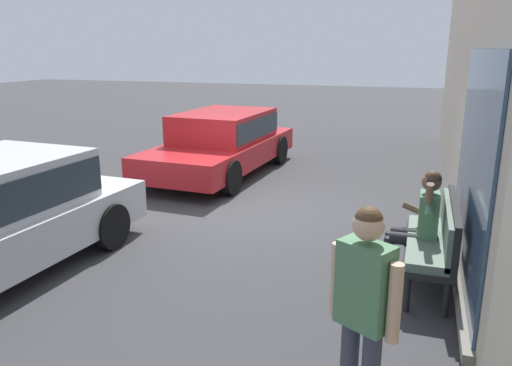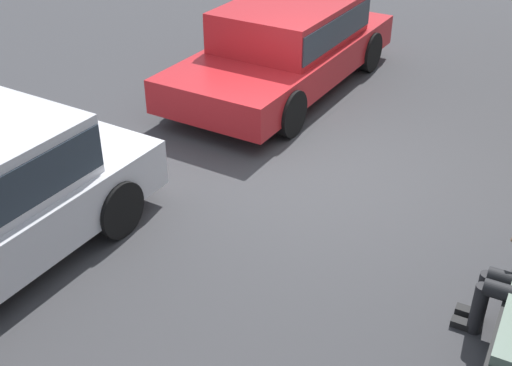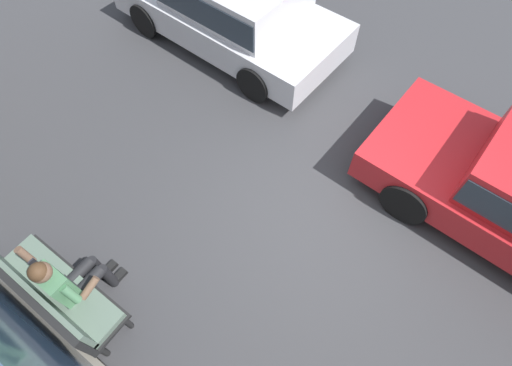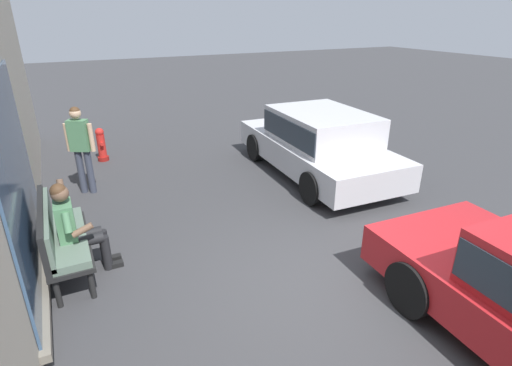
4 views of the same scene
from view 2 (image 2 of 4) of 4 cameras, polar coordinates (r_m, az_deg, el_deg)
ground_plane at (r=8.13m, az=5.21°, el=0.84°), size 60.00×60.00×0.00m
parked_car_near at (r=10.37m, az=2.77°, el=12.43°), size 4.71×2.16×1.36m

